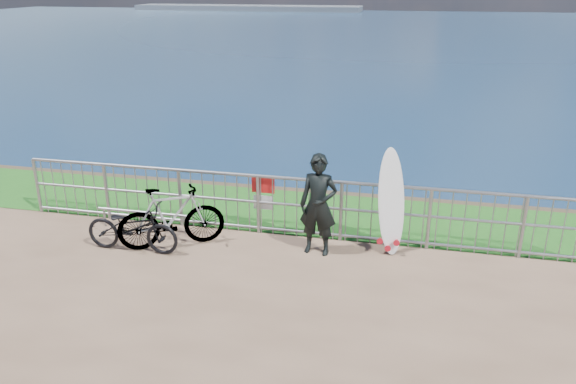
% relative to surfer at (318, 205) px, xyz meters
% --- Properties ---
extents(grass_strip, '(120.00, 120.00, 0.00)m').
position_rel_surfer_xyz_m(grass_strip, '(-0.68, 1.63, -0.86)').
color(grass_strip, '#175517').
rests_on(grass_strip, ground).
extents(seascape, '(260.00, 260.00, 5.00)m').
position_rel_surfer_xyz_m(seascape, '(-44.43, 146.42, -4.90)').
color(seascape, brown).
rests_on(seascape, ground).
extents(railing, '(10.06, 0.10, 1.13)m').
position_rel_surfer_xyz_m(railing, '(-0.67, 0.53, -0.29)').
color(railing, gray).
rests_on(railing, ground).
extents(surfer, '(0.66, 0.47, 1.73)m').
position_rel_surfer_xyz_m(surfer, '(0.00, 0.00, 0.00)').
color(surfer, black).
rests_on(surfer, ground).
extents(surfboard, '(0.61, 0.58, 1.81)m').
position_rel_surfer_xyz_m(surfboard, '(1.17, 0.31, -0.03)').
color(surfboard, white).
rests_on(surfboard, ground).
extents(bicycle_near, '(1.64, 0.57, 0.86)m').
position_rel_surfer_xyz_m(bicycle_near, '(-3.08, -0.63, -0.44)').
color(bicycle_near, black).
rests_on(bicycle_near, ground).
extents(bicycle_far, '(1.84, 1.33, 1.09)m').
position_rel_surfer_xyz_m(bicycle_far, '(-2.49, -0.32, -0.32)').
color(bicycle_far, black).
rests_on(bicycle_far, ground).
extents(bike_rack, '(1.81, 0.05, 0.38)m').
position_rel_surfer_xyz_m(bike_rack, '(-3.28, 0.19, -0.55)').
color(bike_rack, gray).
rests_on(bike_rack, ground).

